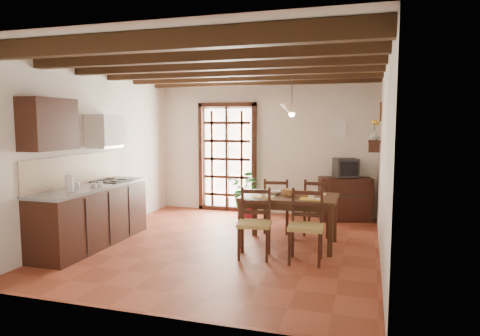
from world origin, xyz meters
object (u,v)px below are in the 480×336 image
at_px(kitchen_counter, 92,215).
at_px(pendant_lamp, 292,109).
at_px(chair_far_left, 276,215).
at_px(sideboard, 345,199).
at_px(chair_near_right, 306,240).
at_px(chair_near_left, 254,236).
at_px(crt_tv, 346,168).
at_px(dining_table, 289,202).
at_px(chair_far_right, 318,217).
at_px(potted_plant, 247,189).

height_order(kitchen_counter, pendant_lamp, pendant_lamp).
relative_size(chair_far_left, sideboard, 0.96).
distance_m(chair_near_right, sideboard, 2.71).
height_order(chair_near_left, crt_tv, crt_tv).
distance_m(kitchen_counter, chair_near_left, 2.53).
distance_m(dining_table, chair_far_right, 0.89).
relative_size(chair_far_left, crt_tv, 1.78).
relative_size(chair_far_left, pendant_lamp, 1.10).
relative_size(chair_near_left, chair_far_right, 1.02).
height_order(chair_far_left, crt_tv, crt_tv).
distance_m(potted_plant, pendant_lamp, 2.45).
distance_m(dining_table, pendant_lamp, 1.41).
bearing_deg(chair_near_right, crt_tv, 79.38).
bearing_deg(chair_far_right, chair_far_left, 4.51).
bearing_deg(crt_tv, chair_far_right, -129.19).
relative_size(dining_table, chair_far_right, 1.50).
height_order(dining_table, pendant_lamp, pendant_lamp).
bearing_deg(chair_near_right, kitchen_counter, 179.63).
bearing_deg(crt_tv, kitchen_counter, -164.50).
height_order(chair_far_right, sideboard, chair_far_right).
height_order(sideboard, crt_tv, crt_tv).
height_order(chair_near_left, sideboard, chair_near_left).
relative_size(kitchen_counter, chair_near_right, 2.29).
relative_size(chair_far_right, pendant_lamp, 1.12).
bearing_deg(potted_plant, chair_near_left, -71.63).
bearing_deg(kitchen_counter, dining_table, 16.74).
distance_m(chair_far_right, potted_plant, 1.78).
distance_m(chair_far_right, sideboard, 1.29).
bearing_deg(chair_near_right, chair_near_left, 177.21).
height_order(chair_near_right, chair_far_left, chair_near_right).
bearing_deg(chair_far_right, dining_table, 68.54).
height_order(potted_plant, pendant_lamp, pendant_lamp).
height_order(dining_table, chair_near_left, chair_near_left).
distance_m(dining_table, chair_near_right, 0.89).
height_order(chair_far_right, pendant_lamp, pendant_lamp).
distance_m(chair_near_left, chair_far_left, 1.45).
relative_size(chair_near_left, chair_far_left, 1.03).
height_order(dining_table, chair_far_right, chair_far_right).
height_order(kitchen_counter, potted_plant, potted_plant).
bearing_deg(chair_near_left, chair_near_right, -8.29).
distance_m(kitchen_counter, crt_tv, 4.60).
relative_size(chair_near_left, potted_plant, 0.48).
xyz_separation_m(kitchen_counter, chair_near_right, (3.24, 0.14, -0.17)).
bearing_deg(potted_plant, kitchen_counter, -124.61).
distance_m(kitchen_counter, chair_near_right, 3.24).
relative_size(kitchen_counter, chair_near_left, 2.33).
relative_size(potted_plant, pendant_lamp, 2.38).
bearing_deg(kitchen_counter, sideboard, 38.12).
height_order(chair_far_left, pendant_lamp, pendant_lamp).
height_order(chair_near_right, pendant_lamp, pendant_lamp).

